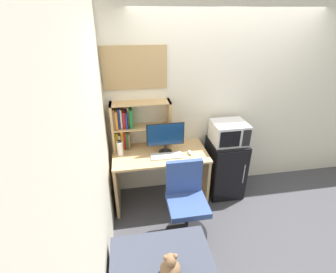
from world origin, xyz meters
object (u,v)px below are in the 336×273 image
at_px(microwave, 229,132).
at_px(teddy_bear, 170,267).
at_px(water_bottle, 120,148).
at_px(desk_chair, 186,205).
at_px(monitor, 165,136).
at_px(keyboard, 167,156).
at_px(computer_mouse, 190,153).
at_px(wall_corkboard, 135,68).
at_px(hutch_bookshelf, 132,125).
at_px(mini_fridge, 225,167).

relative_size(microwave, teddy_bear, 1.78).
xyz_separation_m(water_bottle, desk_chair, (0.72, -0.67, -0.46)).
xyz_separation_m(monitor, water_bottle, (-0.58, 0.04, -0.14)).
bearing_deg(keyboard, computer_mouse, 3.75).
bearing_deg(wall_corkboard, keyboard, -52.55).
relative_size(hutch_bookshelf, wall_corkboard, 0.98).
relative_size(monitor, mini_fridge, 0.58).
relative_size(monitor, microwave, 1.07).
xyz_separation_m(monitor, keyboard, (-0.00, -0.11, -0.23)).
xyz_separation_m(monitor, desk_chair, (0.14, -0.64, -0.60)).
bearing_deg(monitor, hutch_bookshelf, 151.60).
bearing_deg(mini_fridge, desk_chair, -137.35).
distance_m(hutch_bookshelf, keyboard, 0.62).
height_order(monitor, keyboard, monitor).
distance_m(mini_fridge, microwave, 0.56).
height_order(hutch_bookshelf, keyboard, hutch_bookshelf).
bearing_deg(microwave, computer_mouse, -166.47).
xyz_separation_m(monitor, teddy_bear, (-0.21, -1.51, -0.42)).
relative_size(desk_chair, teddy_bear, 3.69).
distance_m(monitor, mini_fridge, 1.07).
relative_size(monitor, keyboard, 1.21).
relative_size(mini_fridge, wall_corkboard, 1.05).
distance_m(computer_mouse, water_bottle, 0.90).
bearing_deg(hutch_bookshelf, keyboard, -39.06).
xyz_separation_m(keyboard, computer_mouse, (0.31, 0.02, 0.01)).
xyz_separation_m(hutch_bookshelf, mini_fridge, (1.29, -0.18, -0.70)).
relative_size(computer_mouse, mini_fridge, 0.13).
height_order(keyboard, wall_corkboard, wall_corkboard).
distance_m(microwave, desk_chair, 1.16).
height_order(hutch_bookshelf, wall_corkboard, wall_corkboard).
relative_size(mini_fridge, desk_chair, 0.89).
relative_size(keyboard, desk_chair, 0.43).
xyz_separation_m(desk_chair, wall_corkboard, (-0.46, 0.95, 1.41)).
bearing_deg(mini_fridge, hutch_bookshelf, 172.25).
bearing_deg(wall_corkboard, mini_fridge, -12.39).
bearing_deg(wall_corkboard, water_bottle, -133.11).
relative_size(keyboard, water_bottle, 1.93).
relative_size(monitor, wall_corkboard, 0.61).
relative_size(keyboard, microwave, 0.89).
relative_size(hutch_bookshelf, mini_fridge, 0.93).
height_order(monitor, microwave, monitor).
height_order(computer_mouse, desk_chair, desk_chair).
relative_size(keyboard, wall_corkboard, 0.51).
bearing_deg(wall_corkboard, monitor, -43.71).
distance_m(keyboard, wall_corkboard, 1.17).
distance_m(microwave, teddy_bear, 1.94).
distance_m(water_bottle, teddy_bear, 1.62).
bearing_deg(keyboard, mini_fridge, 9.95).
distance_m(monitor, water_bottle, 0.60).
xyz_separation_m(microwave, desk_chair, (-0.74, -0.69, -0.56)).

